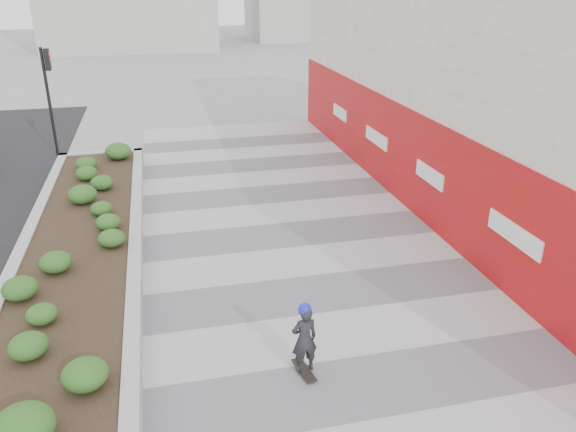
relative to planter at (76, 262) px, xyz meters
name	(u,v)px	position (x,y,z in m)	size (l,w,h in m)	color
walkway	(353,344)	(5.50, -4.00, -0.41)	(8.00, 36.00, 0.01)	#A8A8AD
building	(519,75)	(12.48, 1.98, 3.56)	(6.04, 24.08, 8.00)	beige
planter	(76,262)	(0.00, 0.00, 0.00)	(3.00, 18.00, 0.90)	#9E9EA0
traffic_signal_near	(49,86)	(-1.73, 10.50, 2.34)	(0.33, 0.28, 4.20)	black
manhole_cover	(377,341)	(6.00, -4.00, -0.42)	(0.44, 0.44, 0.01)	#595654
skateboarder	(304,339)	(4.34, -4.61, 0.32)	(0.51, 0.74, 1.46)	beige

